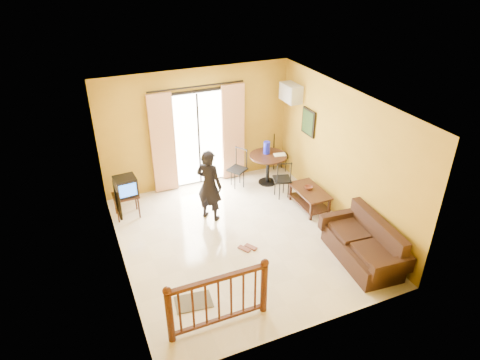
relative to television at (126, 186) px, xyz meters
name	(u,v)px	position (x,y,z in m)	size (l,w,h in m)	color
ground	(240,238)	(1.87, -1.68, -0.73)	(5.00, 5.00, 0.00)	beige
room_shell	(240,162)	(1.87, -1.68, 0.97)	(5.00, 5.00, 5.00)	white
balcony_door	(199,138)	(1.87, 0.75, 0.46)	(2.25, 0.14, 2.46)	black
tv_table	(126,198)	(-0.03, 0.00, -0.27)	(0.53, 0.44, 0.53)	black
television	(126,186)	(0.00, 0.00, 0.00)	(0.47, 0.44, 0.40)	black
picture_left	(118,200)	(-0.35, -1.88, 0.82)	(0.05, 0.42, 0.52)	black
dining_table	(268,161)	(3.37, 0.13, -0.14)	(0.90, 0.90, 0.75)	black
water_jug	(267,148)	(3.38, 0.23, 0.17)	(0.16, 0.16, 0.30)	#161BD1
serving_tray	(280,155)	(3.62, 0.03, 0.03)	(0.28, 0.18, 0.02)	white
dining_chairs	(266,184)	(3.32, 0.08, -0.73)	(1.86, 1.67, 0.95)	black
air_conditioner	(291,93)	(3.96, 0.27, 1.42)	(0.31, 0.60, 0.40)	silver
botanical_print	(308,122)	(4.09, -0.38, 0.92)	(0.05, 0.50, 0.60)	black
coffee_table	(309,196)	(3.72, -1.23, -0.43)	(0.56, 1.00, 0.44)	black
bowl	(309,188)	(3.72, -1.17, -0.26)	(0.19, 0.19, 0.06)	#5D2C20
sofa	(364,246)	(3.72, -3.16, -0.42)	(0.93, 1.78, 0.82)	#321C13
standing_person	(209,185)	(1.58, -0.75, 0.06)	(0.58, 0.38, 1.58)	black
stair_balustrade	(219,297)	(0.72, -3.58, -0.17)	(1.63, 0.13, 1.04)	#471E0F
doormat	(194,302)	(0.49, -2.98, -0.72)	(0.60, 0.40, 0.02)	#585346
sandals	(248,248)	(1.88, -2.04, -0.71)	(0.35, 0.27, 0.03)	#5D2C20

